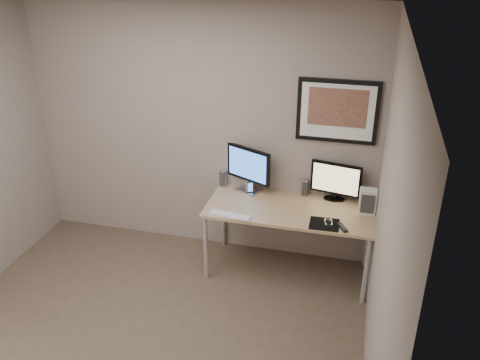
{
  "coord_description": "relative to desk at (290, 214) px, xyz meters",
  "views": [
    {
      "loc": [
        1.59,
        -2.89,
        3.09
      ],
      "look_at": [
        0.57,
        1.1,
        1.09
      ],
      "focal_mm": 38.0,
      "sensor_mm": 36.0,
      "label": 1
    }
  ],
  "objects": [
    {
      "name": "speaker_left",
      "position": [
        -0.75,
        0.3,
        0.16
      ],
      "size": [
        0.07,
        0.07,
        0.18
      ],
      "primitive_type": "cylinder",
      "rotation": [
        0.0,
        0.0,
        0.03
      ],
      "color": "#ADADB2",
      "rests_on": "desk"
    },
    {
      "name": "remote",
      "position": [
        0.52,
        -0.25,
        0.08
      ],
      "size": [
        0.11,
        0.15,
        0.02
      ],
      "primitive_type": "cube",
      "rotation": [
        0.0,
        0.0,
        0.49
      ],
      "color": "black",
      "rests_on": "desk"
    },
    {
      "name": "mouse",
      "position": [
        0.38,
        -0.21,
        0.09
      ],
      "size": [
        0.08,
        0.11,
        0.04
      ],
      "primitive_type": "ellipsoid",
      "rotation": [
        0.0,
        0.0,
        0.19
      ],
      "color": "black",
      "rests_on": "mousepad"
    },
    {
      "name": "keyboard",
      "position": [
        -0.52,
        -0.28,
        0.07
      ],
      "size": [
        0.42,
        0.15,
        0.01
      ],
      "primitive_type": "cube",
      "rotation": [
        0.0,
        0.0,
        -0.1
      ],
      "color": "silver",
      "rests_on": "desk"
    },
    {
      "name": "room",
      "position": [
        -1.0,
        -0.9,
        0.98
      ],
      "size": [
        3.6,
        3.6,
        3.6
      ],
      "color": "white",
      "rests_on": "ground"
    },
    {
      "name": "phone_dock",
      "position": [
        -0.44,
        0.19,
        0.14
      ],
      "size": [
        0.08,
        0.08,
        0.14
      ],
      "primitive_type": "cube",
      "rotation": [
        0.0,
        0.0,
        0.37
      ],
      "color": "black",
      "rests_on": "desk"
    },
    {
      "name": "speaker_right",
      "position": [
        0.09,
        0.3,
        0.15
      ],
      "size": [
        0.09,
        0.09,
        0.17
      ],
      "primitive_type": "cylinder",
      "rotation": [
        0.0,
        0.0,
        0.36
      ],
      "color": "#ADADB2",
      "rests_on": "desk"
    },
    {
      "name": "fan_unit",
      "position": [
        0.71,
        0.1,
        0.19
      ],
      "size": [
        0.16,
        0.12,
        0.24
      ],
      "primitive_type": "cube",
      "rotation": [
        0.0,
        0.0,
        0.03
      ],
      "color": "silver",
      "rests_on": "desk"
    },
    {
      "name": "monitor_tv",
      "position": [
        0.39,
        0.28,
        0.27
      ],
      "size": [
        0.49,
        0.15,
        0.39
      ],
      "rotation": [
        0.0,
        0.0,
        -0.18
      ],
      "color": "black",
      "rests_on": "desk"
    },
    {
      "name": "monitor_large",
      "position": [
        -0.47,
        0.26,
        0.33
      ],
      "size": [
        0.48,
        0.25,
        0.47
      ],
      "rotation": [
        0.0,
        0.0,
        -0.43
      ],
      "color": "#ADADB2",
      "rests_on": "desk"
    },
    {
      "name": "mousepad",
      "position": [
        0.35,
        -0.22,
        0.07
      ],
      "size": [
        0.27,
        0.24,
        0.0
      ],
      "primitive_type": "cube",
      "rotation": [
        0.0,
        0.0,
        0.03
      ],
      "color": "black",
      "rests_on": "desk"
    },
    {
      "name": "framed_art",
      "position": [
        0.35,
        0.33,
        0.96
      ],
      "size": [
        0.75,
        0.04,
        0.6
      ],
      "color": "black",
      "rests_on": "room"
    },
    {
      "name": "floor",
      "position": [
        -1.0,
        -1.35,
        -0.66
      ],
      "size": [
        3.6,
        3.6,
        0.0
      ],
      "primitive_type": "plane",
      "color": "#4B402F",
      "rests_on": "ground"
    },
    {
      "name": "desk",
      "position": [
        0.0,
        0.0,
        0.0
      ],
      "size": [
        1.6,
        0.7,
        0.73
      ],
      "color": "#A3884E",
      "rests_on": "floor"
    }
  ]
}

